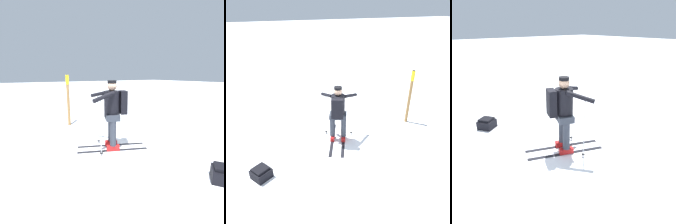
# 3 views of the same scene
# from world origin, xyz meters

# --- Properties ---
(ground_plane) EXTENTS (80.00, 80.00, 0.00)m
(ground_plane) POSITION_xyz_m (0.00, 0.00, 0.00)
(ground_plane) COLOR white
(skier) EXTENTS (1.70, 1.15, 1.63)m
(skier) POSITION_xyz_m (-0.51, 0.17, 0.95)
(skier) COLOR black
(skier) RESTS_ON ground_plane
(dropped_backpack) EXTENTS (0.53, 0.53, 0.28)m
(dropped_backpack) POSITION_xyz_m (0.35, -1.98, 0.13)
(dropped_backpack) COLOR black
(dropped_backpack) RESTS_ON ground_plane
(trail_marker) EXTENTS (0.11, 0.11, 1.75)m
(trail_marker) POSITION_xyz_m (-0.79, 2.66, 1.01)
(trail_marker) COLOR olive
(trail_marker) RESTS_ON ground_plane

